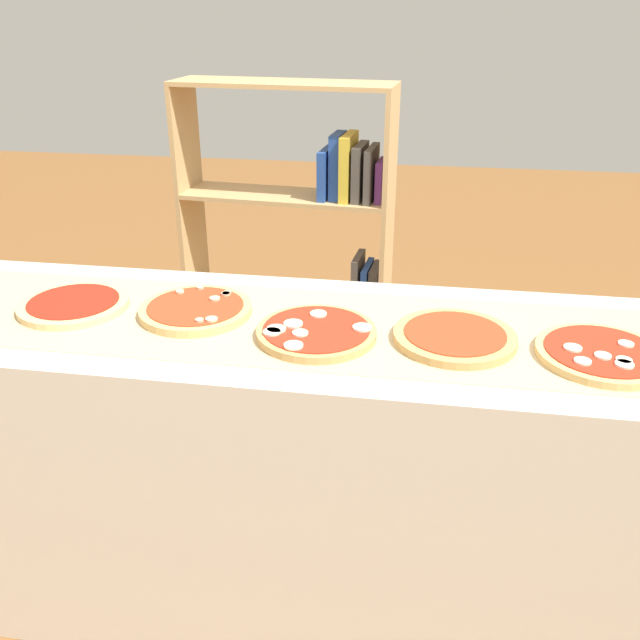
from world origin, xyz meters
The scene contains 9 objects.
ground_plane centered at (0.00, 0.00, 0.00)m, with size 12.00×12.00×0.00m, color brown.
counter centered at (0.00, 0.00, 0.45)m, with size 2.49×0.64×0.90m, color beige.
parchment_paper centered at (0.00, 0.00, 0.91)m, with size 2.16×0.47×0.00m, color tan.
pizza_plain_0 centered at (-0.67, 0.01, 0.92)m, with size 0.29×0.29×0.02m.
pizza_mushroom_1 centered at (-0.34, 0.03, 0.92)m, with size 0.30×0.30×0.03m.
pizza_mozzarella_2 centered at (0.00, -0.06, 0.92)m, with size 0.30×0.30×0.03m.
pizza_plain_3 centered at (0.34, -0.03, 0.92)m, with size 0.30×0.30×0.02m.
pizza_mozzarella_4 centered at (0.67, -0.06, 0.92)m, with size 0.30×0.30×0.03m.
bookshelf centered at (-0.23, 1.20, 0.65)m, with size 0.91×0.33×1.37m.
Camera 1 is at (0.24, -1.54, 1.66)m, focal length 38.23 mm.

